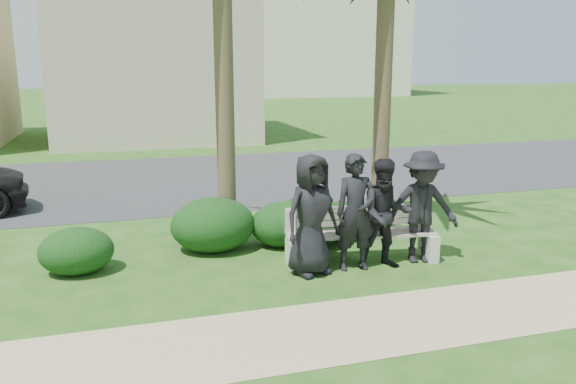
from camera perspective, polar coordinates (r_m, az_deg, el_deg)
The scene contains 14 objects.
ground at distance 8.57m, azimuth 1.45°, elevation -8.51°, with size 160.00×160.00×0.00m, color #1D4614.
footpath at distance 7.02m, azimuth 6.14°, elevation -13.55°, with size 30.00×1.60×0.01m, color tan.
asphalt_street at distance 16.09m, azimuth -7.42°, elevation 1.47°, with size 160.00×8.00×0.01m, color #2D2D30.
stucco_bldg_right at distance 25.64m, azimuth -13.69°, elevation 13.59°, with size 8.40×8.40×7.30m.
park_bench at distance 9.15m, azimuth 7.40°, elevation -4.68°, with size 2.50×0.92×0.85m.
man_a at distance 8.40m, azimuth 2.39°, elevation -2.33°, with size 0.90×0.59×1.85m, color black.
man_b at distance 8.65m, azimuth 6.91°, elevation -2.07°, with size 0.66×0.43×1.81m, color black.
man_c at distance 8.79m, azimuth 9.89°, elevation -2.23°, with size 0.84×0.65×1.73m, color black.
man_d at distance 9.17m, azimuth 13.46°, elevation -1.51°, with size 1.17×0.67×1.81m, color black.
hedge_a at distance 9.17m, azimuth -20.71°, elevation -5.49°, with size 1.12×0.92×0.73m, color black.
hedge_b at distance 9.69m, azimuth -7.64°, elevation -3.15°, with size 1.45×1.19×0.94m, color black.
hedge_c at distance 9.88m, azimuth -0.33°, elevation -3.15°, with size 1.23×1.01×0.80m, color black.
hedge_d at distance 9.82m, azimuth 2.07°, elevation -2.92°, with size 1.40×1.16×0.91m, color black.
hedge_e at distance 10.35m, azimuth 5.49°, elevation -2.82°, with size 1.05×0.87×0.68m, color black.
Camera 1 is at (-2.49, -7.59, 3.09)m, focal length 35.00 mm.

